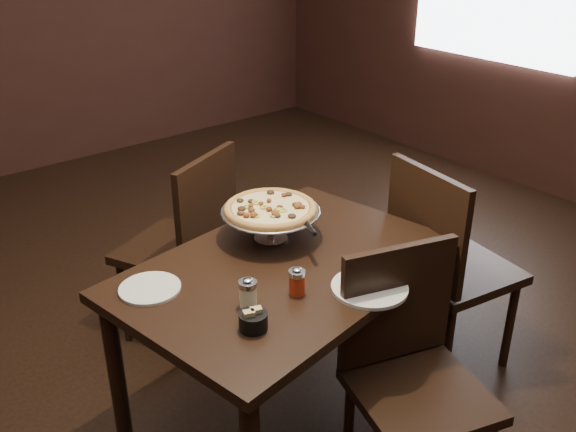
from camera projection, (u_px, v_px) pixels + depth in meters
room at (294, 88)px, 2.18m from camera, size 6.04×7.04×2.84m
dining_table at (286, 288)px, 2.41m from camera, size 1.34×1.00×0.77m
pizza_stand at (270, 209)px, 2.49m from camera, size 0.39×0.39×0.16m
parmesan_shaker at (248, 293)px, 2.10m from camera, size 0.06×0.06×0.11m
pepper_flake_shaker at (297, 282)px, 2.17m from camera, size 0.06×0.06×0.10m
packet_caddy at (253, 320)px, 2.00m from camera, size 0.09×0.09×0.07m
napkin_stack at (397, 267)px, 2.34m from camera, size 0.20×0.20×0.02m
plate_left at (150, 288)px, 2.21m from camera, size 0.21×0.21×0.01m
plate_near at (370, 288)px, 2.21m from camera, size 0.27×0.27×0.01m
serving_spatula at (310, 228)px, 2.35m from camera, size 0.14×0.14×0.02m
chair_far at (187, 241)px, 3.02m from camera, size 0.60×0.60×0.98m
chair_near at (411, 368)px, 2.24m from camera, size 0.55×0.55×0.93m
chair_side at (444, 261)px, 2.83m from camera, size 0.54×0.54×1.00m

